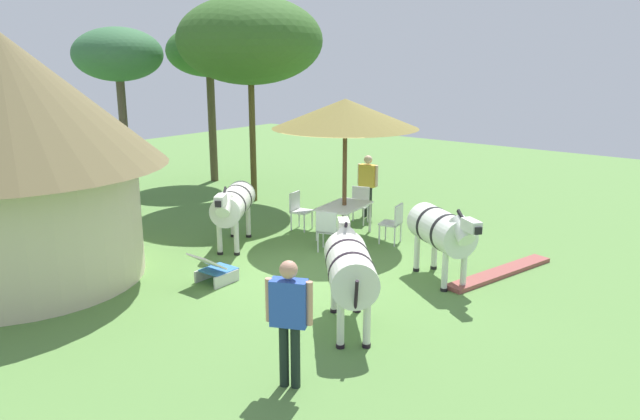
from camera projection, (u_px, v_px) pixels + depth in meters
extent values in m
plane|color=#598641|center=(305.00, 269.00, 11.84)|extent=(36.00, 36.00, 0.00)
cylinder|color=beige|center=(19.00, 224.00, 11.10)|extent=(4.31, 4.31, 2.13)
cone|color=brown|center=(3.00, 99.00, 10.53)|extent=(5.49, 5.49, 2.39)
cylinder|color=brown|center=(345.00, 183.00, 13.69)|extent=(0.10, 0.10, 2.49)
cone|color=olive|center=(345.00, 113.00, 13.30)|extent=(3.26, 3.26, 0.65)
cube|color=silver|center=(344.00, 206.00, 13.82)|extent=(1.46, 1.01, 0.04)
cylinder|color=silver|center=(317.00, 226.00, 13.58)|extent=(0.06, 0.06, 0.70)
cylinder|color=silver|center=(344.00, 213.00, 14.61)|extent=(0.06, 0.06, 0.70)
cylinder|color=silver|center=(345.00, 230.00, 13.23)|extent=(0.06, 0.06, 0.70)
cylinder|color=silver|center=(370.00, 217.00, 14.26)|extent=(0.06, 0.06, 0.70)
cube|color=white|center=(329.00, 230.00, 12.86)|extent=(0.55, 0.56, 0.04)
cube|color=white|center=(326.00, 223.00, 12.62)|extent=(0.19, 0.43, 0.45)
cylinder|color=white|center=(323.00, 237.00, 13.14)|extent=(0.04, 0.04, 0.45)
cylinder|color=white|center=(340.00, 239.00, 13.02)|extent=(0.04, 0.04, 0.45)
cylinder|color=white|center=(318.00, 242.00, 12.81)|extent=(0.04, 0.04, 0.45)
cylinder|color=white|center=(335.00, 244.00, 12.69)|extent=(0.04, 0.04, 0.45)
cube|color=silver|center=(390.00, 223.00, 13.39)|extent=(0.51, 0.50, 0.04)
cube|color=silver|center=(399.00, 215.00, 13.24)|extent=(0.44, 0.13, 0.45)
cylinder|color=silver|center=(379.00, 234.00, 13.36)|extent=(0.04, 0.04, 0.45)
cylinder|color=silver|center=(386.00, 230.00, 13.69)|extent=(0.04, 0.04, 0.45)
cylinder|color=silver|center=(395.00, 236.00, 13.20)|extent=(0.04, 0.04, 0.45)
cylinder|color=silver|center=(401.00, 232.00, 13.52)|extent=(0.04, 0.04, 0.45)
cube|color=silver|center=(358.00, 206.00, 14.92)|extent=(0.54, 0.55, 0.04)
cube|color=silver|center=(361.00, 195.00, 15.03)|extent=(0.18, 0.43, 0.45)
cylinder|color=silver|center=(364.00, 217.00, 14.75)|extent=(0.04, 0.04, 0.45)
cylinder|color=silver|center=(349.00, 216.00, 14.87)|extent=(0.04, 0.04, 0.45)
cylinder|color=silver|center=(368.00, 214.00, 15.07)|extent=(0.04, 0.04, 0.45)
cylinder|color=silver|center=(353.00, 212.00, 15.20)|extent=(0.04, 0.04, 0.45)
cube|color=silver|center=(302.00, 211.00, 14.41)|extent=(0.51, 0.49, 0.04)
cube|color=silver|center=(295.00, 201.00, 14.44)|extent=(0.44, 0.12, 0.45)
cylinder|color=silver|center=(312.00, 219.00, 14.55)|extent=(0.04, 0.04, 0.45)
cylinder|color=silver|center=(304.00, 223.00, 14.22)|extent=(0.04, 0.04, 0.45)
cylinder|color=silver|center=(299.00, 218.00, 14.71)|extent=(0.04, 0.04, 0.45)
cylinder|color=silver|center=(291.00, 221.00, 14.39)|extent=(0.04, 0.04, 0.45)
cylinder|color=black|center=(370.00, 202.00, 15.51)|extent=(0.12, 0.12, 0.80)
cylinder|color=black|center=(365.00, 201.00, 15.58)|extent=(0.12, 0.12, 0.80)
cube|color=gold|center=(368.00, 176.00, 15.37)|extent=(0.24, 0.45, 0.57)
cylinder|color=beige|center=(376.00, 176.00, 15.24)|extent=(0.08, 0.08, 0.53)
cylinder|color=beige|center=(359.00, 174.00, 15.50)|extent=(0.08, 0.08, 0.53)
sphere|color=beige|center=(368.00, 160.00, 15.27)|extent=(0.22, 0.22, 0.22)
cylinder|color=black|center=(284.00, 355.00, 7.61)|extent=(0.12, 0.12, 0.84)
cylinder|color=black|center=(295.00, 357.00, 7.58)|extent=(0.12, 0.12, 0.84)
cube|color=blue|center=(289.00, 303.00, 7.41)|extent=(0.39, 0.50, 0.60)
cylinder|color=tan|center=(269.00, 300.00, 7.47)|extent=(0.09, 0.09, 0.56)
cylinder|color=tan|center=(309.00, 303.00, 7.35)|extent=(0.09, 0.09, 0.56)
sphere|color=tan|center=(289.00, 270.00, 7.31)|extent=(0.23, 0.23, 0.23)
cube|color=#3470B7|center=(219.00, 270.00, 11.20)|extent=(0.56, 0.53, 0.03)
cube|color=white|center=(207.00, 262.00, 10.93)|extent=(0.53, 0.53, 0.35)
cube|color=silver|center=(207.00, 273.00, 11.34)|extent=(0.61, 0.06, 0.22)
cube|color=silver|center=(227.00, 279.00, 11.03)|extent=(0.61, 0.06, 0.22)
cylinder|color=silver|center=(234.00, 203.00, 13.09)|extent=(1.76, 1.49, 0.65)
cylinder|color=black|center=(237.00, 199.00, 13.41)|extent=(0.44, 0.59, 0.66)
cylinder|color=black|center=(231.00, 207.00, 12.80)|extent=(0.44, 0.59, 0.66)
cylinder|color=silver|center=(224.00, 204.00, 12.23)|extent=(0.61, 0.54, 0.50)
cube|color=silver|center=(221.00, 200.00, 11.92)|extent=(0.43, 0.37, 0.20)
cube|color=black|center=(219.00, 204.00, 11.75)|extent=(0.17, 0.17, 0.12)
cube|color=black|center=(224.00, 195.00, 12.18)|extent=(0.32, 0.24, 0.28)
cylinder|color=silver|center=(236.00, 239.00, 12.61)|extent=(0.11, 0.11, 0.71)
cylinder|color=black|center=(237.00, 253.00, 12.69)|extent=(0.13, 0.13, 0.06)
cylinder|color=silver|center=(220.00, 238.00, 12.64)|extent=(0.11, 0.11, 0.71)
cylinder|color=black|center=(220.00, 253.00, 12.72)|extent=(0.13, 0.13, 0.06)
cylinder|color=silver|center=(248.00, 222.00, 13.84)|extent=(0.11, 0.11, 0.71)
cylinder|color=black|center=(249.00, 236.00, 13.93)|extent=(0.13, 0.13, 0.06)
cylinder|color=silver|center=(233.00, 222.00, 13.87)|extent=(0.11, 0.11, 0.71)
cylinder|color=black|center=(233.00, 235.00, 13.95)|extent=(0.13, 0.13, 0.06)
cylinder|color=black|center=(242.00, 198.00, 13.97)|extent=(0.22, 0.17, 0.53)
cylinder|color=silver|center=(441.00, 229.00, 11.08)|extent=(1.35, 1.57, 0.69)
cylinder|color=black|center=(434.00, 225.00, 11.34)|extent=(0.63, 0.45, 0.70)
cylinder|color=black|center=(448.00, 233.00, 10.84)|extent=(0.63, 0.45, 0.70)
cylinder|color=silver|center=(462.00, 230.00, 10.38)|extent=(0.56, 0.63, 0.51)
cube|color=silver|center=(471.00, 226.00, 10.08)|extent=(0.37, 0.43, 0.20)
cube|color=black|center=(477.00, 230.00, 9.92)|extent=(0.17, 0.17, 0.12)
cube|color=black|center=(463.00, 219.00, 10.33)|extent=(0.23, 0.33, 0.28)
cylinder|color=silver|center=(464.00, 270.00, 10.79)|extent=(0.11, 0.11, 0.72)
cylinder|color=black|center=(462.00, 287.00, 10.87)|extent=(0.13, 0.13, 0.06)
cylinder|color=silver|center=(445.00, 272.00, 10.68)|extent=(0.11, 0.11, 0.72)
cylinder|color=black|center=(444.00, 289.00, 10.76)|extent=(0.13, 0.13, 0.06)
cylinder|color=silver|center=(434.00, 251.00, 11.79)|extent=(0.11, 0.11, 0.72)
cylinder|color=black|center=(434.00, 267.00, 11.87)|extent=(0.13, 0.13, 0.06)
cylinder|color=silver|center=(417.00, 253.00, 11.67)|extent=(0.11, 0.11, 0.72)
cylinder|color=black|center=(416.00, 269.00, 11.76)|extent=(0.13, 0.13, 0.06)
cylinder|color=black|center=(422.00, 224.00, 11.80)|extent=(0.17, 0.22, 0.53)
cylinder|color=silver|center=(350.00, 267.00, 9.06)|extent=(1.67, 1.60, 0.69)
cylinder|color=black|center=(352.00, 275.00, 8.74)|extent=(0.53, 0.57, 0.70)
cylinder|color=black|center=(348.00, 261.00, 9.34)|extent=(0.53, 0.57, 0.70)
cylinder|color=silver|center=(345.00, 240.00, 9.80)|extent=(0.61, 0.59, 0.51)
cube|color=silver|center=(344.00, 226.00, 10.03)|extent=(0.42, 0.40, 0.20)
cube|color=black|center=(343.00, 224.00, 10.21)|extent=(0.17, 0.17, 0.12)
cube|color=black|center=(345.00, 228.00, 9.75)|extent=(0.30, 0.27, 0.28)
cylinder|color=silver|center=(334.00, 291.00, 9.81)|extent=(0.11, 0.11, 0.74)
cylinder|color=black|center=(334.00, 310.00, 9.89)|extent=(0.13, 0.13, 0.06)
cylinder|color=silver|center=(357.00, 290.00, 9.82)|extent=(0.11, 0.11, 0.74)
cylinder|color=black|center=(357.00, 310.00, 9.91)|extent=(0.13, 0.13, 0.06)
cylinder|color=silver|center=(340.00, 324.00, 8.61)|extent=(0.11, 0.11, 0.74)
cylinder|color=black|center=(340.00, 346.00, 8.69)|extent=(0.13, 0.13, 0.06)
cylinder|color=silver|center=(367.00, 323.00, 8.63)|extent=(0.11, 0.11, 0.74)
cylinder|color=black|center=(366.00, 345.00, 8.71)|extent=(0.13, 0.13, 0.06)
cylinder|color=black|center=(356.00, 296.00, 8.25)|extent=(0.21, 0.19, 0.53)
cylinder|color=#4F4437|center=(125.00, 141.00, 17.09)|extent=(0.23, 0.23, 3.40)
ellipsoid|color=#35683E|center=(118.00, 54.00, 16.49)|extent=(2.43, 2.43, 1.46)
cylinder|color=#4D442C|center=(212.00, 129.00, 19.65)|extent=(0.25, 0.25, 3.43)
ellipsoid|color=#316429|center=(209.00, 51.00, 19.04)|extent=(2.68, 2.68, 1.61)
cylinder|color=#51431F|center=(253.00, 142.00, 16.95)|extent=(0.17, 0.17, 3.35)
ellipsoid|color=#356124|center=(250.00, 40.00, 16.26)|extent=(3.93, 3.93, 2.36)
cube|color=#964C46|center=(500.00, 273.00, 11.56)|extent=(2.81, 1.00, 0.08)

